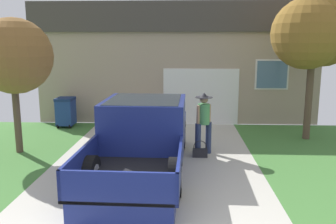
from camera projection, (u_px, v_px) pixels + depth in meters
The scene contains 7 objects.
pickup_truck at pixel (144, 137), 8.89m from camera, with size 2.18×5.50×1.66m.
person_with_hat at pixel (204, 120), 9.75m from camera, with size 0.48×0.48×1.72m.
handbag at pixel (200, 152), 9.64m from camera, with size 0.40×0.15×0.46m.
house_with_garage at pixel (178, 59), 16.67m from camera, with size 11.07×7.20×4.54m.
front_yard_tree at pixel (10, 56), 9.48m from camera, with size 2.23×2.01×3.71m.
neighbor_tree at pixel (316, 31), 10.76m from camera, with size 2.77×2.58×4.62m.
wheeled_trash_bin at pixel (66, 111), 13.06m from camera, with size 0.60×0.72×1.08m.
Camera 1 is at (0.73, -4.30, 3.04)m, focal length 38.17 mm.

